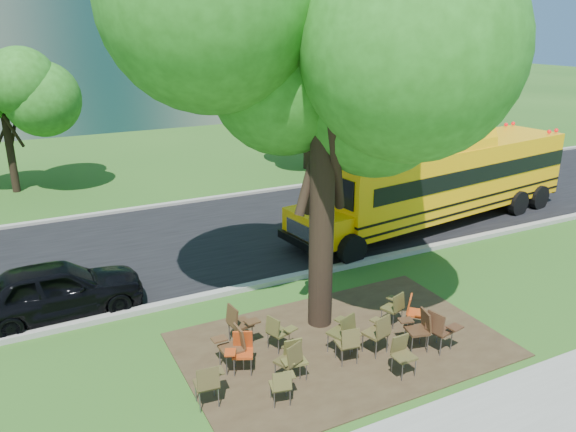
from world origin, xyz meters
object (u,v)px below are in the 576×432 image
chair_3 (294,356)px  chair_12 (414,310)px  chair_4 (349,341)px  chair_11 (344,329)px  chair_6 (419,326)px  chair_8 (233,343)px  chair_2 (291,357)px  chair_5 (402,352)px  chair_7 (440,327)px  chair_10 (239,321)px  chair_1 (282,383)px  chair_15 (379,330)px  main_tree (325,55)px  school_bus (445,177)px  black_car (56,289)px  chair_14 (278,330)px  chair_0 (208,381)px  chair_9 (241,348)px  chair_13 (395,305)px

chair_3 → chair_12: bearing=-167.6°
chair_4 → chair_11: bearing=83.7°
chair_6 → chair_8: 4.04m
chair_2 → chair_11: 1.52m
chair_2 → chair_4: size_ratio=1.03×
chair_5 → chair_7: chair_7 is taller
chair_3 → chair_4: 1.26m
chair_5 → chair_10: bearing=-45.9°
chair_1 → chair_5: chair_5 is taller
chair_3 → chair_15: (2.02, -0.04, 0.08)m
main_tree → school_bus: main_tree is taller
chair_8 → black_car: (-3.01, 4.03, 0.11)m
main_tree → chair_15: bearing=-74.7°
main_tree → school_bus: size_ratio=0.84×
chair_4 → chair_8: (-2.22, 0.93, 0.04)m
chair_1 → chair_10: size_ratio=0.80×
school_bus → chair_5: school_bus is taller
school_bus → chair_14: school_bus is taller
main_tree → chair_7: size_ratio=10.11×
chair_3 → chair_4: chair_4 is taller
school_bus → chair_2: (-9.26, -6.16, -1.07)m
chair_0 → chair_9: chair_0 is taller
chair_5 → chair_11: (-0.65, 1.18, 0.07)m
chair_8 → chair_11: bearing=-105.3°
chair_3 → chair_5: bearing=161.8°
chair_1 → chair_5: (2.59, -0.22, 0.05)m
chair_11 → chair_10: bearing=124.9°
chair_0 → chair_12: bearing=11.1°
chair_9 → chair_7: bearing=-172.3°
chair_3 → chair_12: chair_12 is taller
chair_5 → chair_12: bearing=-137.2°
chair_7 → chair_10: 4.36m
chair_9 → chair_15: bearing=-169.7°
chair_5 → chair_15: (0.02, 0.83, 0.07)m
school_bus → chair_3: 11.04m
main_tree → chair_14: (-1.41, -0.63, -5.66)m
chair_11 → chair_14: 1.42m
chair_13 → chair_3: bearing=176.5°
chair_4 → chair_10: (-1.78, 1.70, 0.06)m
school_bus → chair_11: bearing=-151.0°
chair_15 → chair_12: bearing=3.7°
chair_7 → chair_0: bearing=-107.4°
black_car → chair_6: bearing=-128.5°
chair_1 → chair_7: size_ratio=0.80×
chair_4 → chair_12: bearing=20.8°
school_bus → chair_12: bearing=-143.3°
chair_9 → chair_13: size_ratio=1.01×
chair_4 → chair_10: bearing=144.3°
school_bus → chair_10: size_ratio=12.10×
chair_7 → chair_8: (-4.20, 1.43, -0.01)m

